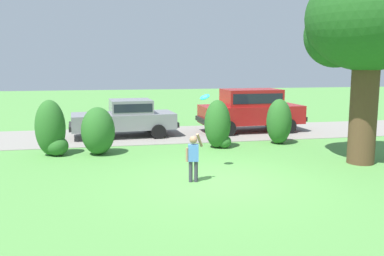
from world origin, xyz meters
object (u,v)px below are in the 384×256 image
(child_thrower, at_px, (193,155))
(frisbee, at_px, (205,97))
(oak_tree_large, at_px, (369,26))
(parked_sedan, at_px, (126,117))
(parked_suv, at_px, (251,108))

(child_thrower, relative_size, frisbee, 4.46)
(oak_tree_large, distance_m, parked_sedan, 9.82)
(parked_suv, xyz_separation_m, frisbee, (-3.60, -6.33, 1.04))
(parked_sedan, bearing_deg, parked_suv, 2.06)
(oak_tree_large, height_order, parked_sedan, oak_tree_large)
(oak_tree_large, relative_size, frisbee, 20.60)
(parked_sedan, distance_m, parked_suv, 5.58)
(child_thrower, distance_m, frisbee, 1.83)
(oak_tree_large, xyz_separation_m, child_thrower, (-5.55, -1.12, -3.44))
(oak_tree_large, height_order, frisbee, oak_tree_large)
(oak_tree_large, distance_m, parked_suv, 7.12)
(parked_sedan, xyz_separation_m, parked_suv, (5.57, 0.20, 0.23))
(parked_suv, bearing_deg, oak_tree_large, -77.34)
(frisbee, bearing_deg, child_thrower, -117.25)
(oak_tree_large, height_order, child_thrower, oak_tree_large)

